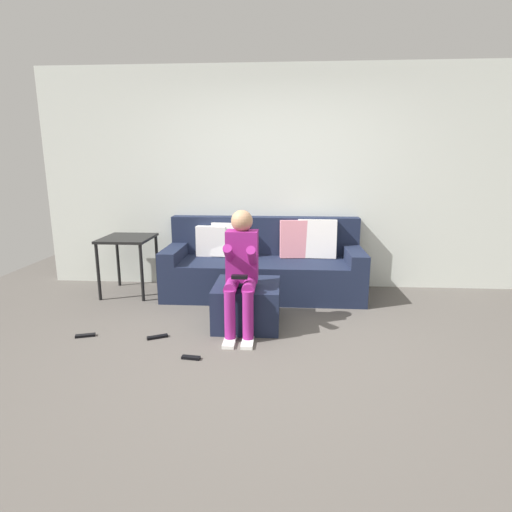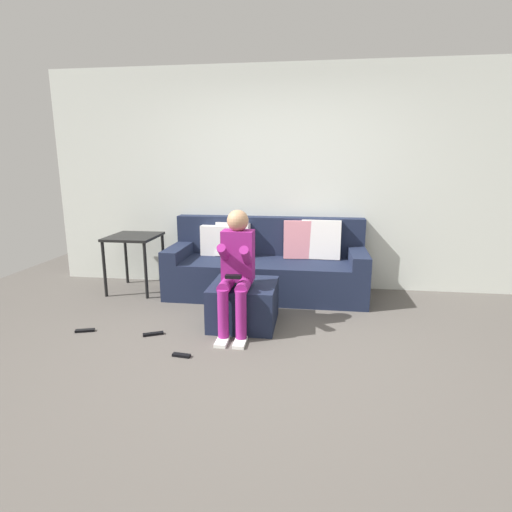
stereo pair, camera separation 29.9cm
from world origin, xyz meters
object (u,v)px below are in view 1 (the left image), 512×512
object	(u,v)px
couch_sectional	(264,266)
side_table	(128,245)
remote_under_side_table	(85,336)
person_seated	(241,266)
remote_near_ottoman	(191,358)
remote_by_storage_bin	(157,337)
ottoman	(247,304)

from	to	relation	value
couch_sectional	side_table	bearing A→B (deg)	-176.60
couch_sectional	remote_under_side_table	world-z (taller)	couch_sectional
couch_sectional	person_seated	size ratio (longest dim) A/B	2.04
person_seated	remote_near_ottoman	distance (m)	0.92
remote_by_storage_bin	remote_under_side_table	distance (m)	0.66
couch_sectional	side_table	world-z (taller)	couch_sectional
person_seated	remote_under_side_table	xyz separation A→B (m)	(-1.39, -0.23, -0.61)
person_seated	remote_near_ottoman	size ratio (longest dim) A/B	7.47
ottoman	remote_near_ottoman	distance (m)	0.86
side_table	remote_under_side_table	world-z (taller)	side_table
person_seated	remote_under_side_table	distance (m)	1.54
couch_sectional	side_table	xyz separation A→B (m)	(-1.59, -0.09, 0.25)
side_table	ottoman	bearing A→B (deg)	-30.72
couch_sectional	remote_by_storage_bin	xyz separation A→B (m)	(-0.88, -1.35, -0.32)
couch_sectional	remote_by_storage_bin	size ratio (longest dim) A/B	12.48
remote_near_ottoman	remote_under_side_table	xyz separation A→B (m)	(-1.04, 0.36, 0.00)
ottoman	person_seated	bearing A→B (deg)	-102.09
remote_near_ottoman	remote_under_side_table	distance (m)	1.10
person_seated	remote_under_side_table	size ratio (longest dim) A/B	6.62
remote_by_storage_bin	remote_under_side_table	world-z (taller)	same
remote_near_ottoman	ottoman	bearing A→B (deg)	69.57
remote_under_side_table	ottoman	bearing A→B (deg)	-2.75
side_table	remote_near_ottoman	xyz separation A→B (m)	(1.10, -1.63, -0.57)
remote_under_side_table	side_table	bearing A→B (deg)	74.31
couch_sectional	remote_near_ottoman	distance (m)	1.82
ottoman	remote_near_ottoman	size ratio (longest dim) A/B	4.26
remote_near_ottoman	remote_under_side_table	world-z (taller)	same
ottoman	remote_by_storage_bin	distance (m)	0.88
remote_by_storage_bin	remote_near_ottoman	bearing A→B (deg)	-70.34
remote_under_side_table	couch_sectional	bearing A→B (deg)	23.46
side_table	remote_near_ottoman	distance (m)	2.05
side_table	couch_sectional	bearing A→B (deg)	3.40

